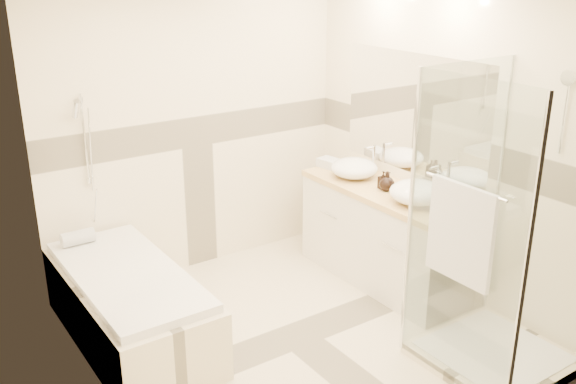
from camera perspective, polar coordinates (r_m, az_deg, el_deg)
room at (r=4.42m, az=1.26°, el=1.55°), size 2.82×3.02×2.52m
bathtub at (r=4.87m, az=-13.91°, el=-9.50°), size 0.75×1.70×0.56m
vanity at (r=5.56m, az=8.46°, el=-3.83°), size 0.58×1.62×0.85m
shower_enclosure at (r=4.57m, az=16.66°, el=-9.00°), size 0.96×0.93×2.04m
vessel_sink_near at (r=5.64m, az=5.90°, el=2.14°), size 0.41×0.41×0.17m
vessel_sink_far at (r=5.11m, az=11.43°, el=-0.03°), size 0.44×0.44×0.18m
faucet_near at (r=5.76m, az=7.58°, el=3.12°), size 0.10×0.03×0.26m
faucet_far at (r=5.24m, az=13.15°, el=1.20°), size 0.11×0.03×0.28m
amenity_bottle_a at (r=5.38m, az=8.45°, el=1.05°), size 0.08×0.08×0.15m
amenity_bottle_b at (r=5.35m, az=8.80°, el=0.96°), size 0.14×0.14×0.16m
folded_towels at (r=5.89m, az=3.84°, el=2.55°), size 0.19×0.27×0.08m
rolled_towel at (r=5.26m, az=-18.18°, el=-3.86°), size 0.25×0.11×0.11m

